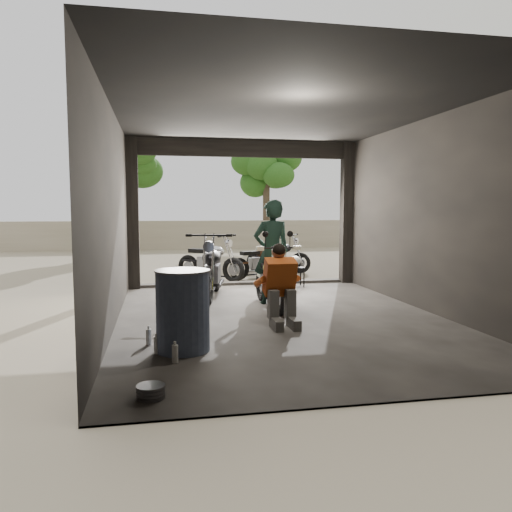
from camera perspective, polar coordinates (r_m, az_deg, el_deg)
name	(u,v)px	position (r m, az deg, el deg)	size (l,w,h in m)	color
ground	(281,319)	(7.87, 2.85, -7.18)	(80.00, 80.00, 0.00)	#7A6D56
garage	(273,235)	(8.23, 1.98, 2.36)	(7.00, 7.13, 3.20)	#2D2B28
boundary_wall	(203,235)	(21.56, -6.12, 2.45)	(18.00, 0.30, 1.20)	gray
tree_left	(127,149)	(20.12, -14.57, 11.75)	(2.20, 2.20, 5.60)	#382B1E
tree_right	(266,166)	(22.03, 1.19, 10.25)	(2.20, 2.20, 5.00)	#382B1E
main_bike	(271,276)	(8.59, 1.67, -2.30)	(0.69, 1.69, 1.13)	#EDEFCA
left_bike	(212,265)	(9.57, -5.01, -1.09)	(0.77, 1.88, 1.27)	black
outside_bike_a	(210,257)	(11.93, -5.26, -0.17)	(0.68, 1.64, 1.11)	black
outside_bike_b	(260,258)	(12.25, 0.50, -0.22)	(0.62, 1.51, 1.02)	#3D1F0E
outside_bike_c	(278,253)	(13.42, 2.54, 0.33)	(0.64, 1.55, 1.05)	black
rider	(272,252)	(8.93, 1.80, 0.42)	(0.68, 0.45, 1.88)	black
mechanic	(282,287)	(7.24, 2.96, -3.61)	(0.59, 0.81, 1.17)	#C3541A
stool	(297,270)	(10.95, 4.65, -1.66)	(0.32, 0.32, 0.44)	black
helmet	(295,261)	(10.93, 4.48, -0.61)	(0.27, 0.28, 0.25)	white
oil_drum	(183,312)	(6.05, -8.36, -6.33)	(0.64, 0.64, 0.99)	#3B4864
sign_post	(399,220)	(11.56, 15.98, 4.02)	(0.74, 0.08, 2.21)	black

